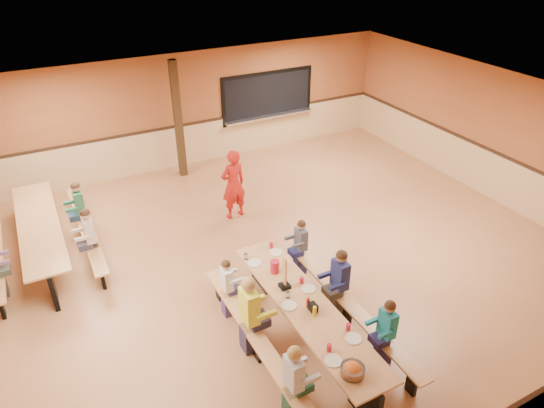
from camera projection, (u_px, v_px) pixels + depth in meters
ground at (266, 262)px, 9.52m from camera, size 12.00×12.00×0.00m
room_envelope at (266, 233)px, 9.17m from camera, size 12.04×10.04×3.02m
kitchen_pass_through at (268, 98)px, 13.60m from camera, size 2.78×0.28×1.38m
structural_post at (178, 121)px, 12.05m from camera, size 0.18×0.18×3.00m
cafeteria_table_main at (305, 316)px, 7.48m from camera, size 1.91×3.70×0.74m
cafeteria_table_second at (41, 233)px, 9.46m from camera, size 1.91×3.70×0.74m
seated_child_white_left at (293, 383)px, 6.28m from camera, size 0.38×0.31×1.23m
seated_adult_yellow at (250, 315)px, 7.26m from camera, size 0.45×0.36×1.37m
seated_child_grey_left at (227, 288)px, 7.99m from camera, size 0.32×0.26×1.10m
seated_child_teal_right at (386, 333)px, 7.08m from camera, size 0.35×0.29×1.17m
seated_child_navy_right at (339, 283)px, 7.97m from camera, size 0.40×0.33×1.27m
seated_child_char_right at (301, 248)px, 8.96m from camera, size 0.33×0.27×1.14m
seated_child_green_sec at (81, 210)px, 10.03m from camera, size 0.39×0.32×1.24m
seated_child_tan_sec at (91, 238)px, 9.14m from camera, size 0.38×0.31×1.23m
standing_woman at (233, 184)px, 10.60m from camera, size 0.63×0.46×1.61m
punch_pitcher at (275, 267)px, 8.01m from camera, size 0.16×0.16×0.22m
chip_bowl at (353, 370)px, 6.22m from camera, size 0.32×0.32×0.15m
napkin_dispenser at (313, 307)px, 7.23m from camera, size 0.10×0.14×0.13m
condiment_mustard at (315, 311)px, 7.13m from camera, size 0.06×0.06×0.17m
condiment_ketchup at (308, 303)px, 7.29m from camera, size 0.06×0.06×0.17m
table_paddle at (285, 281)px, 7.66m from camera, size 0.16×0.16×0.56m
place_settings at (306, 302)px, 7.34m from camera, size 0.65×3.30×0.11m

